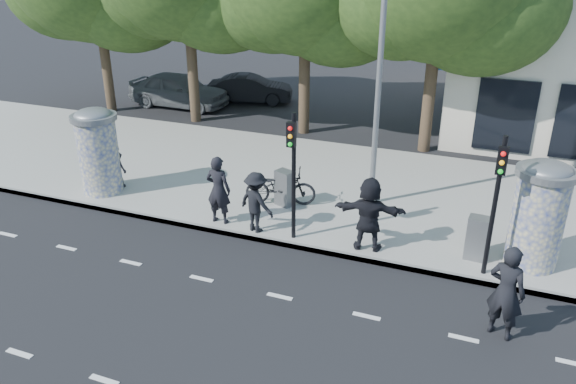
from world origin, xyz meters
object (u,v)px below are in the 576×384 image
at_px(ped_b, 218,190).
at_px(car_mid, 250,89).
at_px(ad_column_right, 539,212).
at_px(traffic_pole_near, 293,165).
at_px(cabinet_left, 285,188).
at_px(traffic_pole_far, 497,194).
at_px(ad_column_left, 98,149).
at_px(cabinet_right, 478,238).
at_px(ped_f, 369,214).
at_px(man_road, 506,292).
at_px(ped_a, 113,162).
at_px(street_lamp, 381,45).
at_px(ped_d, 256,202).
at_px(bicycle, 281,187).
at_px(car_left, 179,90).

bearing_deg(ped_b, car_mid, -69.27).
distance_m(ad_column_right, traffic_pole_near, 5.91).
bearing_deg(cabinet_left, ad_column_right, 13.34).
bearing_deg(traffic_pole_far, ad_column_left, 176.45).
xyz_separation_m(cabinet_left, cabinet_right, (5.51, -1.15, 0.02)).
relative_size(ped_f, man_road, 0.95).
height_order(ped_a, cabinet_right, ped_a).
height_order(traffic_pole_near, ped_f, traffic_pole_near).
xyz_separation_m(traffic_pole_far, street_lamp, (-3.40, 2.84, 2.56)).
distance_m(traffic_pole_far, ped_f, 3.06).
distance_m(ped_b, ped_d, 1.17).
relative_size(street_lamp, bicycle, 3.86).
bearing_deg(ad_column_left, man_road, -12.83).
height_order(street_lamp, ped_f, street_lamp).
xyz_separation_m(ped_f, cabinet_left, (-2.90, 1.64, -0.43)).
height_order(bicycle, cabinet_right, cabinet_right).
height_order(traffic_pole_far, ped_b, traffic_pole_far).
distance_m(ped_b, car_left, 12.79).
relative_size(bicycle, cabinet_left, 1.93).
relative_size(ad_column_left, street_lamp, 0.33).
distance_m(ped_f, car_mid, 15.11).
bearing_deg(cabinet_left, car_mid, 140.69).
distance_m(ped_a, cabinet_right, 10.97).
distance_m(ped_a, bicycle, 5.39).
distance_m(ad_column_right, cabinet_right, 1.51).
xyz_separation_m(ped_b, cabinet_right, (6.78, 0.53, -0.41)).
relative_size(ped_d, man_road, 0.82).
xyz_separation_m(traffic_pole_far, cabinet_left, (-5.75, 1.83, -1.54)).
bearing_deg(street_lamp, ad_column_left, -165.06).
bearing_deg(man_road, ped_a, 6.79).
bearing_deg(car_left, car_mid, -55.00).
height_order(ped_b, cabinet_right, ped_b).
height_order(ped_a, car_left, ped_a).
relative_size(traffic_pole_near, bicycle, 1.64).
distance_m(ped_a, ped_f, 8.40).
distance_m(cabinet_right, car_mid, 16.41).
xyz_separation_m(traffic_pole_far, ped_f, (-2.85, 0.20, -1.12)).
xyz_separation_m(cabinet_right, car_left, (-14.34, 9.78, 0.11)).
bearing_deg(traffic_pole_near, ped_b, 176.11).
distance_m(street_lamp, car_left, 14.11).
height_order(street_lamp, ped_b, street_lamp).
height_order(ad_column_left, cabinet_left, ad_column_left).
bearing_deg(traffic_pole_near, traffic_pole_far, 0.00).
bearing_deg(car_mid, bicycle, -168.73).
height_order(ped_f, car_left, ped_f).
bearing_deg(traffic_pole_far, ped_f, 176.08).
xyz_separation_m(cabinet_left, car_mid, (-5.99, 10.56, -0.01)).
distance_m(traffic_pole_near, ped_a, 6.61).
bearing_deg(ad_column_left, car_mid, 91.69).
xyz_separation_m(ped_d, man_road, (6.31, -2.05, 0.03)).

